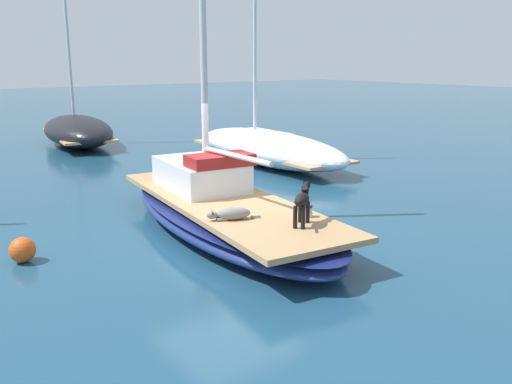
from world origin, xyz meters
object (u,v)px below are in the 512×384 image
at_px(dog_black, 302,201).
at_px(moored_boat_starboard_side, 268,147).
at_px(moored_boat_far_astern, 78,130).
at_px(mooring_buoy, 23,250).
at_px(sailboat_main, 226,215).
at_px(deck_winch, 308,212).
at_px(dog_grey, 231,214).

distance_m(dog_black, moored_boat_starboard_side, 8.97).
xyz_separation_m(moored_boat_far_astern, mooring_buoy, (-5.30, -12.13, -0.40)).
bearing_deg(mooring_buoy, sailboat_main, -10.24).
bearing_deg(deck_winch, sailboat_main, 104.17).
bearing_deg(dog_black, sailboat_main, 92.00).
distance_m(moored_boat_far_astern, mooring_buoy, 13.25).
distance_m(deck_winch, moored_boat_starboard_side, 8.49).
relative_size(moored_boat_starboard_side, moored_boat_far_astern, 1.08).
bearing_deg(deck_winch, moored_boat_starboard_side, 56.38).
height_order(sailboat_main, mooring_buoy, sailboat_main).
bearing_deg(sailboat_main, mooring_buoy, 169.76).
bearing_deg(deck_winch, mooring_buoy, 148.57).
bearing_deg(deck_winch, moored_boat_far_astern, 85.76).
height_order(deck_winch, moored_boat_starboard_side, moored_boat_starboard_side).
height_order(sailboat_main, moored_boat_starboard_side, moored_boat_starboard_side).
bearing_deg(moored_boat_far_astern, deck_winch, -94.24).
distance_m(sailboat_main, moored_boat_starboard_side, 7.32).
xyz_separation_m(sailboat_main, dog_black, (0.08, -2.18, 0.75)).
relative_size(deck_winch, moored_boat_starboard_side, 0.03).
bearing_deg(sailboat_main, moored_boat_far_astern, 83.01).
bearing_deg(dog_black, dog_grey, 128.73).
distance_m(deck_winch, moored_boat_far_astern, 14.75).
bearing_deg(moored_boat_far_astern, dog_grey, -99.20).
bearing_deg(mooring_buoy, deck_winch, -31.43).
relative_size(dog_black, deck_winch, 3.87).
relative_size(dog_grey, moored_boat_starboard_side, 0.12).
bearing_deg(dog_grey, sailboat_main, 60.00).
xyz_separation_m(dog_black, mooring_buoy, (-3.81, 2.86, -0.86)).
height_order(sailboat_main, moored_boat_far_astern, moored_boat_far_astern).
height_order(dog_black, moored_boat_far_astern, moored_boat_far_astern).
bearing_deg(moored_boat_starboard_side, sailboat_main, -135.04).
xyz_separation_m(dog_black, deck_winch, (0.40, 0.28, -0.32)).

